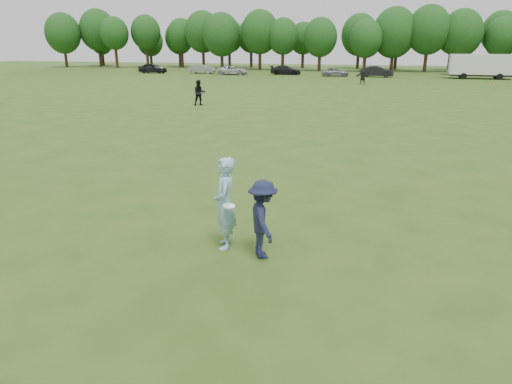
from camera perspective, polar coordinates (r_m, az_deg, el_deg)
ground at (r=10.81m, az=-1.70°, el=-6.45°), size 200.00×200.00×0.00m
thrower at (r=10.29m, az=-3.93°, el=-1.44°), size 0.73×0.89×2.12m
defender at (r=9.86m, az=0.86°, el=-3.42°), size 1.10×1.30×1.75m
player_far_a at (r=35.69m, az=-7.09°, el=12.20°), size 1.16×1.08×1.90m
player_far_d at (r=56.26m, az=13.20°, el=13.91°), size 1.72×0.62×1.83m
car_a at (r=78.17m, az=-12.79°, el=14.86°), size 4.61×2.00×1.55m
car_b at (r=75.73m, az=-6.75°, el=15.02°), size 4.23×1.59×1.38m
car_c at (r=72.25m, az=-2.91°, el=14.95°), size 4.95×2.77×1.31m
car_d at (r=72.58m, az=3.72°, el=14.97°), size 4.79×2.20×1.36m
car_e at (r=69.05m, az=9.88°, el=14.58°), size 4.04×2.06×1.32m
car_f at (r=69.19m, az=14.86°, el=14.35°), size 4.63×1.63×1.52m
field_cone at (r=60.21m, az=27.58°, el=11.90°), size 0.28×0.28×0.30m
disc_in_play at (r=9.90m, az=-3.40°, el=-1.76°), size 0.32×0.32×0.05m
cargo_trailer at (r=70.22m, az=26.35°, el=14.01°), size 9.00×2.75×3.20m
treeline at (r=86.28m, az=16.89°, el=18.46°), size 130.35×18.39×11.74m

